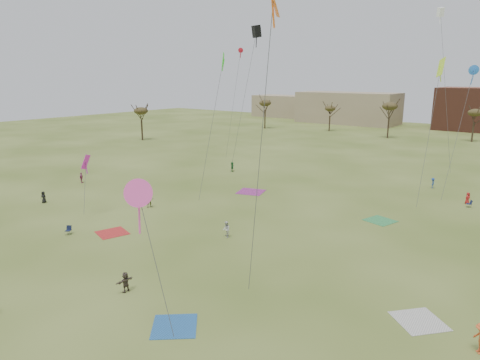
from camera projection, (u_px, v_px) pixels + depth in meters
The scene contains 20 objects.
ground at pixel (145, 278), 33.08m from camera, with size 260.00×260.00×0.00m, color #40531A.
spectator_fore_b at pixel (150, 200), 50.75m from camera, with size 0.89×0.69×1.83m, color #95955F.
spectator_fore_c at pixel (125, 282), 30.85m from camera, with size 1.40×0.45×1.51m, color brown.
flyer_mid_a at pixel (44, 197), 52.60m from camera, with size 0.70×0.46×1.44m, color black.
spectator_mid_d at pixel (81, 178), 62.46m from camera, with size 0.91×0.38×1.55m, color #A84678.
spectator_mid_e at pixel (226, 229), 41.32m from camera, with size 0.77×0.60×1.59m, color silver.
flyer_far_a at pixel (232, 167), 69.98m from camera, with size 1.45×0.46×1.56m, color #23692F.
flyer_far_b at pixel (468, 198), 52.18m from camera, with size 0.70×0.45×1.43m, color #B41F1E.
flyer_far_c at pixel (433, 183), 59.56m from camera, with size 0.93×0.53×1.44m, color navy.
blanket_red at pixel (112, 233), 42.60m from camera, with size 2.74×2.74×0.03m, color red.
blanket_blue at pixel (174, 326), 26.70m from camera, with size 2.73×2.73×0.03m, color #245E9F.
blanket_cream at pixel (419, 321), 27.27m from camera, with size 2.81×2.81×0.03m, color beige.
blanket_plum at pixel (251, 192), 57.73m from camera, with size 3.37×3.37×0.03m, color #922C7E.
blanket_olive at pixel (380, 221), 46.20m from camera, with size 2.74×2.74×0.03m, color #34904C.
camp_chair_left at pixel (68, 232), 42.14m from camera, with size 0.71×0.73×0.87m.
camp_chair_right at pixel (469, 205), 50.87m from camera, with size 0.72×0.71×0.87m.
kites_aloft at pixel (316, 48), 52.40m from camera, with size 61.03×58.68×23.87m.
tree_line at pixel (417, 114), 93.87m from camera, with size 117.44×49.32×8.91m.
building_tan at pixel (348, 108), 141.06m from camera, with size 32.00×14.00×10.00m, color #937F60.
building_tan_west at pixel (282, 106), 164.54m from camera, with size 20.00×12.00×8.00m, color #937F60.
Camera 1 is at (24.41, -19.49, 15.17)m, focal length 32.12 mm.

